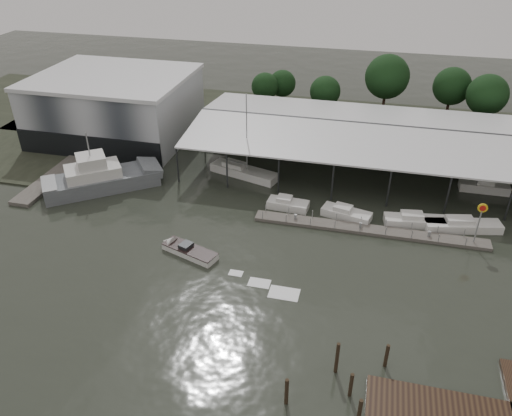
% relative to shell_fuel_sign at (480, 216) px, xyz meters
% --- Properties ---
extents(ground, '(200.00, 200.00, 0.00)m').
position_rel_shell_fuel_sign_xyz_m(ground, '(-27.00, -9.99, -3.93)').
color(ground, '#272C24').
rests_on(ground, ground).
extents(land_strip_far, '(140.00, 30.00, 0.30)m').
position_rel_shell_fuel_sign_xyz_m(land_strip_far, '(-27.00, 32.01, -3.83)').
color(land_strip_far, '#33382A').
rests_on(land_strip_far, ground).
extents(land_strip_west, '(20.00, 40.00, 0.30)m').
position_rel_shell_fuel_sign_xyz_m(land_strip_west, '(-67.00, 20.01, -3.83)').
color(land_strip_west, '#33382A').
rests_on(land_strip_west, ground).
extents(storage_warehouse, '(24.50, 20.50, 10.50)m').
position_rel_shell_fuel_sign_xyz_m(storage_warehouse, '(-55.00, 19.95, 1.36)').
color(storage_warehouse, '#AAAFB5').
rests_on(storage_warehouse, ground).
extents(covered_boat_shed, '(58.24, 24.00, 6.96)m').
position_rel_shell_fuel_sign_xyz_m(covered_boat_shed, '(-10.00, 18.01, 2.20)').
color(covered_boat_shed, silver).
rests_on(covered_boat_shed, ground).
extents(trawler_dock, '(3.00, 18.00, 0.50)m').
position_rel_shell_fuel_sign_xyz_m(trawler_dock, '(-57.00, 4.01, -3.68)').
color(trawler_dock, '#615D55').
rests_on(trawler_dock, ground).
extents(floating_dock, '(28.00, 2.00, 1.40)m').
position_rel_shell_fuel_sign_xyz_m(floating_dock, '(-12.00, 0.01, -3.72)').
color(floating_dock, '#615D55').
rests_on(floating_dock, ground).
extents(shell_fuel_sign, '(1.10, 0.18, 5.55)m').
position_rel_shell_fuel_sign_xyz_m(shell_fuel_sign, '(0.00, 0.00, 0.00)').
color(shell_fuel_sign, gray).
rests_on(shell_fuel_sign, ground).
extents(grey_trawler, '(15.71, 13.56, 8.84)m').
position_rel_shell_fuel_sign_xyz_m(grey_trawler, '(-48.56, 2.26, -2.35)').
color(grey_trawler, slate).
rests_on(grey_trawler, ground).
extents(white_sailboat, '(10.62, 5.49, 12.63)m').
position_rel_shell_fuel_sign_xyz_m(white_sailboat, '(-30.56, 10.54, -3.28)').
color(white_sailboat, silver).
rests_on(white_sailboat, ground).
extents(speedboat_underway, '(17.73, 7.59, 2.00)m').
position_rel_shell_fuel_sign_xyz_m(speedboat_underway, '(-31.99, -9.37, -3.53)').
color(speedboat_underway, silver).
rests_on(speedboat_underway, ground).
extents(moored_cruiser_0, '(5.44, 2.59, 1.70)m').
position_rel_shell_fuel_sign_xyz_m(moored_cruiser_0, '(-22.55, 3.01, -3.31)').
color(moored_cruiser_0, silver).
rests_on(moored_cruiser_0, ground).
extents(moored_cruiser_1, '(6.52, 3.68, 1.70)m').
position_rel_shell_fuel_sign_xyz_m(moored_cruiser_1, '(-14.96, 2.48, -3.31)').
color(moored_cruiser_1, silver).
rests_on(moored_cruiser_1, ground).
extents(moored_cruiser_2, '(7.76, 3.27, 1.70)m').
position_rel_shell_fuel_sign_xyz_m(moored_cruiser_2, '(-6.55, 2.79, -3.31)').
color(moored_cruiser_2, silver).
rests_on(moored_cruiser_2, ground).
extents(moored_cruiser_3, '(9.36, 4.07, 1.70)m').
position_rel_shell_fuel_sign_xyz_m(moored_cruiser_3, '(-0.97, 3.02, -3.31)').
color(moored_cruiser_3, silver).
rests_on(moored_cruiser_3, ground).
extents(mooring_pilings, '(7.87, 9.72, 3.91)m').
position_rel_shell_fuel_sign_xyz_m(mooring_pilings, '(-13.01, -25.29, -2.82)').
color(mooring_pilings, '#322719').
rests_on(mooring_pilings, ground).
extents(horizon_tree_line, '(66.29, 10.96, 11.74)m').
position_rel_shell_fuel_sign_xyz_m(horizon_tree_line, '(-3.09, 37.76, 2.40)').
color(horizon_tree_line, black).
rests_on(horizon_tree_line, ground).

